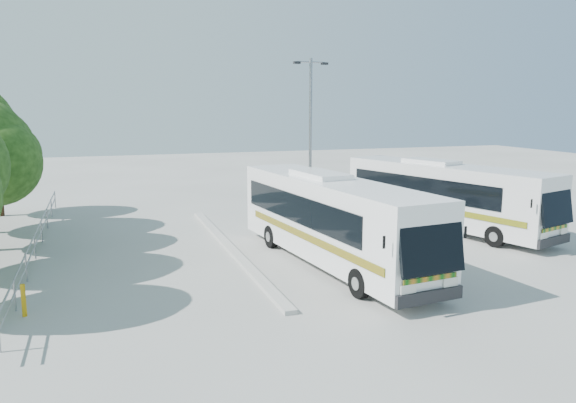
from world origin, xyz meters
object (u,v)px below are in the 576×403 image
object	(u,v)px
coach_adjacent	(445,194)
bollard	(24,300)
coach_main	(332,218)
lamppost	(310,129)

from	to	relation	value
coach_adjacent	bollard	world-z (taller)	coach_adjacent
coach_main	bollard	size ratio (longest dim) A/B	12.42
coach_adjacent	lamppost	size ratio (longest dim) A/B	1.36
bollard	coach_main	bearing A→B (deg)	11.48
coach_adjacent	coach_main	bearing A→B (deg)	-169.86
coach_main	coach_adjacent	xyz separation A→B (m)	(7.72, 3.93, -0.05)
lamppost	bollard	world-z (taller)	lamppost
coach_adjacent	bollard	size ratio (longest dim) A/B	12.04
coach_main	lamppost	bearing A→B (deg)	67.37
lamppost	bollard	bearing A→B (deg)	-146.04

